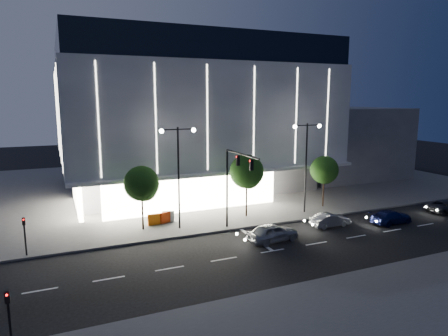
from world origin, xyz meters
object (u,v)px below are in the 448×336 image
street_lamp_west (178,163)px  barrier_a (165,217)px  traffic_mast (234,175)px  tree_left (142,185)px  barrier_c (154,219)px  street_lamp_east (306,154)px  tree_right (324,171)px  car_lead (273,233)px  barrier_d (168,216)px  car_second (330,220)px  tree_mid (247,173)px  car_fourth (448,206)px  car_third (391,217)px  ped_signal_far (25,232)px  ped_signal_near (9,314)px

street_lamp_west → barrier_a: size_ratio=8.18×
traffic_mast → tree_left: bearing=152.2°
tree_left → barrier_a: 4.18m
barrier_a → barrier_c: same height
street_lamp_east → tree_right: 3.81m
car_lead → barrier_d: bearing=32.6°
car_second → barrier_a: car_second is taller
tree_right → car_second: (-3.33, -5.47, -3.27)m
tree_left → barrier_d: size_ratio=5.20×
tree_right → tree_mid: bearing=180.0°
tree_right → car_fourth: (10.45, -6.52, -3.26)m
traffic_mast → car_lead: (2.00, -3.09, -4.29)m
car_third → barrier_d: car_third is taller
tree_mid → car_third: (11.39, -6.93, -3.72)m
car_lead → barrier_a: bearing=34.8°
car_third → barrier_d: (-18.82, 8.14, 0.03)m
barrier_a → barrier_c: size_ratio=1.00×
ped_signal_far → car_third: ped_signal_far is taller
street_lamp_east → car_second: (-0.31, -4.45, -5.35)m
traffic_mast → car_lead: bearing=-57.1°
car_lead → car_second: (6.69, 1.30, -0.13)m
ped_signal_near → car_third: size_ratio=0.71×
car_lead → barrier_a: 10.26m
tree_left → tree_right: tree_left is taller
tree_mid → car_lead: bearing=-98.6°
street_lamp_east → barrier_d: bearing=170.6°
barrier_a → tree_right: bearing=-24.3°
car_fourth → car_third: bearing=100.0°
car_third → barrier_c: size_ratio=3.87×
tree_right → car_lead: bearing=-146.0°
tree_right → car_fourth: bearing=-32.0°
street_lamp_west → ped_signal_far: 12.76m
traffic_mast → tree_mid: bearing=50.6°
car_second → ped_signal_near: bearing=109.5°
ped_signal_far → tree_right: bearing=5.1°
car_third → car_fourth: 8.07m
tree_mid → traffic_mast: bearing=-129.4°
tree_right → car_second: size_ratio=1.49×
tree_mid → ped_signal_near: bearing=-142.6°
street_lamp_east → barrier_d: street_lamp_east is taller
ped_signal_far → tree_right: 28.21m
tree_right → barrier_c: bearing=177.4°
street_lamp_east → tree_left: 16.12m
traffic_mast → car_lead: size_ratio=1.63×
car_third → car_fourth: (8.06, 0.41, 0.01)m
street_lamp_west → car_second: (12.69, -4.45, -5.35)m
ped_signal_near → car_fourth: bearing=11.7°
traffic_mast → tree_mid: size_ratio=1.15×
street_lamp_east → car_lead: (-7.00, -5.75, -5.22)m
barrier_c → tree_left: bearing=-145.5°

